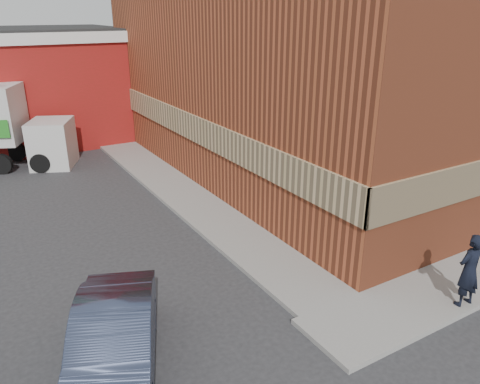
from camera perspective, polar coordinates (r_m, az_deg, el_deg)
ground at (r=10.93m, az=8.42°, el=-14.78°), size 90.00×90.00×0.00m
brick_building at (r=21.30m, az=11.93°, el=16.23°), size 14.25×18.25×9.36m
sidewalk_west at (r=18.10m, az=-8.11°, el=0.57°), size 1.80×18.00×0.12m
man at (r=11.71m, az=26.17°, el=-8.56°), size 0.67×0.46×1.76m
sedan at (r=9.33m, az=-15.14°, el=-17.33°), size 2.91×4.39×1.37m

